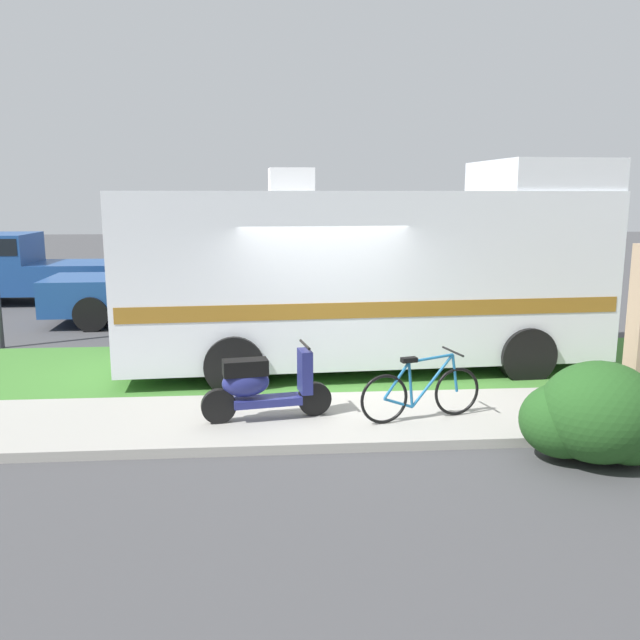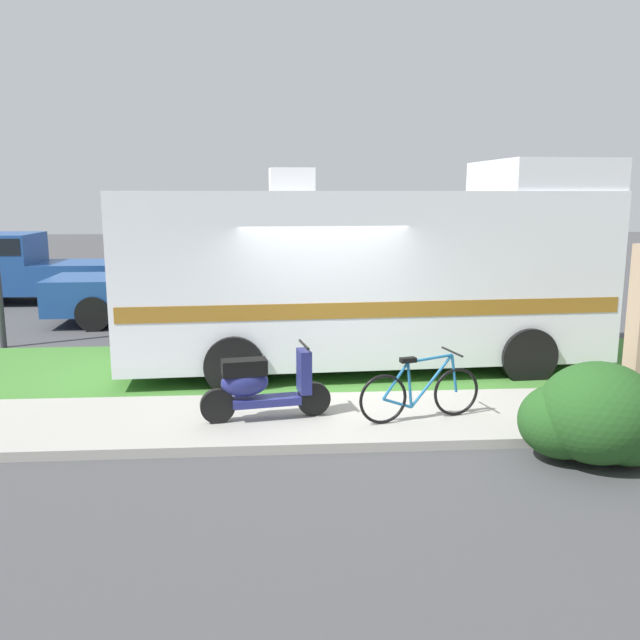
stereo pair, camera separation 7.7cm
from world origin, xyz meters
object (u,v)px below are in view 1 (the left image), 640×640
at_px(scooter, 262,385).
at_px(pickup_truck_near, 194,281).
at_px(bottle_green, 638,403).
at_px(pickup_truck_far, 22,266).
at_px(bicycle, 421,392).
at_px(motorhome_rv, 369,273).

distance_m(scooter, pickup_truck_near, 7.53).
distance_m(scooter, bottle_green, 5.00).
height_order(scooter, pickup_truck_far, pickup_truck_far).
relative_size(pickup_truck_far, bottle_green, 21.93).
relative_size(scooter, bicycle, 1.03).
bearing_deg(pickup_truck_near, pickup_truck_far, 147.53).
bearing_deg(bicycle, pickup_truck_near, 115.87).
relative_size(scooter, pickup_truck_near, 0.30).
bearing_deg(bottle_green, scooter, 179.55).
bearing_deg(scooter, pickup_truck_far, 122.13).
bearing_deg(bicycle, pickup_truck_far, 128.94).
relative_size(pickup_truck_near, pickup_truck_far, 0.98).
height_order(motorhome_rv, scooter, motorhome_rv).
height_order(pickup_truck_near, pickup_truck_far, pickup_truck_far).
bearing_deg(bicycle, scooter, 175.55).
relative_size(motorhome_rv, bottle_green, 31.11).
xyz_separation_m(scooter, bicycle, (2.02, -0.16, -0.09)).
xyz_separation_m(motorhome_rv, pickup_truck_far, (-8.39, 7.75, -0.66)).
relative_size(motorhome_rv, scooter, 4.78).
xyz_separation_m(bicycle, pickup_truck_far, (-8.63, 10.68, 0.51)).
bearing_deg(bicycle, bottle_green, 2.27).
bearing_deg(pickup_truck_near, scooter, -77.58).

